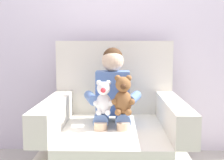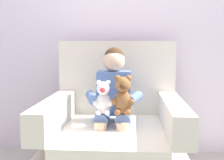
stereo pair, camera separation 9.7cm
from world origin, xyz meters
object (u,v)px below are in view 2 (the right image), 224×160
Objects in this scene: armchair at (114,139)px; seated_child at (113,96)px; plush_white at (103,98)px; plush_brown at (123,96)px.

armchair reaches higher than seated_child.
plush_brown reaches higher than plush_white.
plush_brown is (0.14, 0.00, 0.02)m from plush_white.
armchair is 4.40× the size of plush_white.
armchair is 0.37m from plush_white.
armchair is 0.38m from plush_brown.
armchair is at bearing -84.82° from seated_child.
plush_white is 0.87× the size of plush_brown.
seated_child is 3.39× the size of plush_white.
plush_brown is at bearing 19.81° from plush_white.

